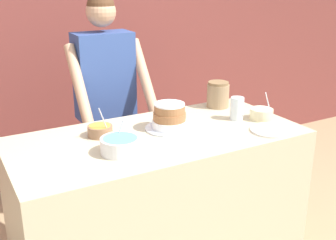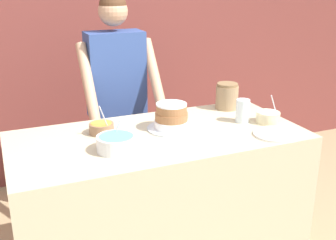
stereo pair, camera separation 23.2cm
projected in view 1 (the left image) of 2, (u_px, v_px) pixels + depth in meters
wall_back at (70, 35)px, 3.57m from camera, size 10.00×0.05×2.60m
counter at (159, 207)px, 2.52m from camera, size 1.65×0.79×0.93m
person_baker at (105, 90)px, 2.96m from camera, size 0.54×0.47×1.68m
cake at (169, 118)px, 2.43m from camera, size 0.28×0.28×0.16m
frosting_bowl_white at (261, 113)px, 2.61m from camera, size 0.14×0.14×0.19m
frosting_bowl_orange at (100, 130)px, 2.34m from camera, size 0.14×0.14×0.18m
frosting_bowl_blue at (121, 145)px, 2.12m from camera, size 0.20×0.20×0.15m
drinking_glass at (237, 108)px, 2.60m from camera, size 0.08×0.08×0.14m
ceramic_plate at (272, 130)px, 2.42m from camera, size 0.24×0.24×0.01m
stoneware_jar at (218, 95)px, 2.84m from camera, size 0.15×0.15×0.17m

